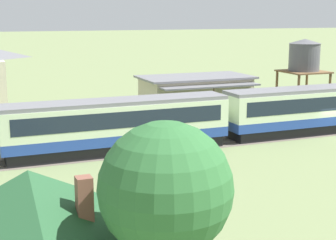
% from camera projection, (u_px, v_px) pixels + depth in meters
% --- Properties ---
extents(ground_plane, '(600.00, 600.00, 0.00)m').
position_uv_depth(ground_plane, '(327.00, 134.00, 46.66)').
color(ground_plane, '#707F51').
extents(passenger_train, '(74.64, 3.24, 4.23)m').
position_uv_depth(passenger_train, '(227.00, 115.00, 43.68)').
color(passenger_train, '#234293').
rests_on(passenger_train, ground_plane).
extents(railway_track, '(111.55, 3.60, 0.04)m').
position_uv_depth(railway_track, '(217.00, 142.00, 43.81)').
color(railway_track, '#665B51').
rests_on(railway_track, ground_plane).
extents(station_building, '(11.55, 7.58, 4.40)m').
position_uv_depth(station_building, '(195.00, 97.00, 53.81)').
color(station_building, '#BCB293').
rests_on(station_building, ground_plane).
extents(water_tower, '(4.55, 4.55, 8.09)m').
position_uv_depth(water_tower, '(304.00, 57.00, 56.03)').
color(water_tower, brown).
rests_on(water_tower, ground_plane).
extents(cottage_dark_green_roof, '(6.64, 8.36, 5.13)m').
position_uv_depth(cottage_dark_green_roof, '(31.00, 233.00, 19.27)').
color(cottage_dark_green_roof, '#9E9E99').
rests_on(cottage_dark_green_roof, ground_plane).
extents(yard_tree_1, '(3.62, 3.62, 6.51)m').
position_uv_depth(yard_tree_1, '(154.00, 198.00, 17.19)').
color(yard_tree_1, brown).
rests_on(yard_tree_1, ground_plane).
extents(yard_tree_2, '(4.43, 4.43, 7.42)m').
position_uv_depth(yard_tree_2, '(165.00, 189.00, 16.59)').
color(yard_tree_2, brown).
rests_on(yard_tree_2, ground_plane).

